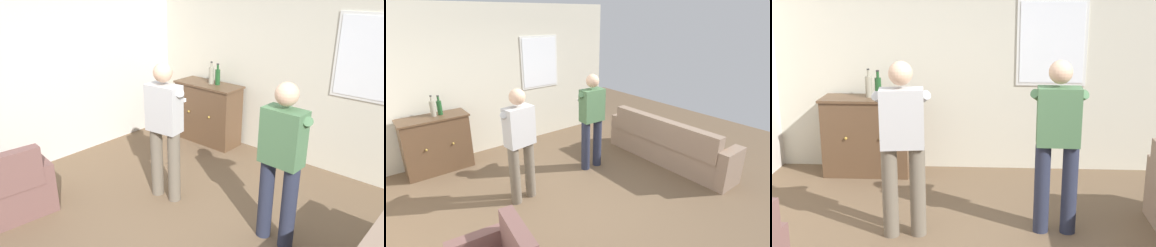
# 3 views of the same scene
# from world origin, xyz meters

# --- Properties ---
(ground) EXTENTS (10.40, 10.40, 0.00)m
(ground) POSITION_xyz_m (0.00, 0.00, 0.00)
(ground) COLOR brown
(wall_back_with_window) EXTENTS (5.20, 0.15, 2.80)m
(wall_back_with_window) POSITION_xyz_m (0.02, 2.66, 1.41)
(wall_back_with_window) COLOR beige
(wall_back_with_window) RESTS_ON ground
(wall_side_left) EXTENTS (0.12, 5.20, 2.80)m
(wall_side_left) POSITION_xyz_m (-2.66, 0.00, 1.40)
(wall_side_left) COLOR silver
(wall_side_left) RESTS_ON ground
(armchair) EXTENTS (0.73, 0.95, 0.85)m
(armchair) POSITION_xyz_m (-1.67, -0.85, 0.29)
(armchair) COLOR brown
(armchair) RESTS_ON ground
(sideboard_cabinet) EXTENTS (1.10, 0.49, 0.99)m
(sideboard_cabinet) POSITION_xyz_m (-1.38, 2.30, 0.49)
(sideboard_cabinet) COLOR brown
(sideboard_cabinet) RESTS_ON ground
(bottle_wine_green) EXTENTS (0.08, 0.08, 0.35)m
(bottle_wine_green) POSITION_xyz_m (-1.34, 2.33, 1.13)
(bottle_wine_green) COLOR gray
(bottle_wine_green) RESTS_ON sideboard_cabinet
(bottle_liquor_amber) EXTENTS (0.08, 0.08, 0.33)m
(bottle_liquor_amber) POSITION_xyz_m (-1.23, 2.35, 1.12)
(bottle_liquor_amber) COLOR #1E4C23
(bottle_liquor_amber) RESTS_ON sideboard_cabinet
(person_standing_left) EXTENTS (0.55, 0.50, 1.68)m
(person_standing_left) POSITION_xyz_m (-0.64, 0.61, 0.94)
(person_standing_left) COLOR #6B6051
(person_standing_left) RESTS_ON ground
(person_standing_right) EXTENTS (0.56, 0.48, 1.68)m
(person_standing_right) POSITION_xyz_m (0.80, 0.76, 0.94)
(person_standing_right) COLOR #282D42
(person_standing_right) RESTS_ON ground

